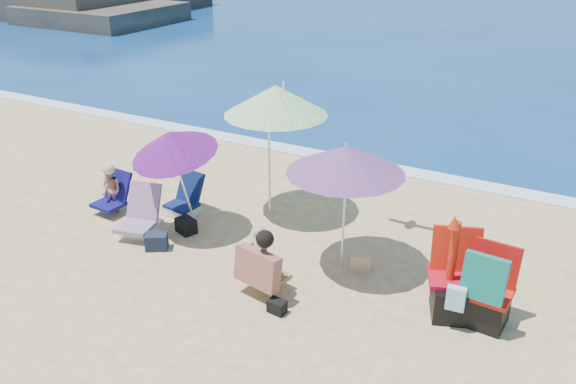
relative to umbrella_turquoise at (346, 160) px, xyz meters
The scene contains 16 objects.
ground 2.14m from the umbrella_turquoise, 114.58° to the right, with size 120.00×120.00×0.00m.
foam 4.32m from the umbrella_turquoise, 97.69° to the left, with size 120.00×0.50×0.04m.
umbrella_turquoise is the anchor object (origin of this frame).
umbrella_striped 2.12m from the umbrella_turquoise, 147.41° to the left, with size 2.27×2.27×2.34m.
umbrella_blue 2.85m from the umbrella_turquoise, behind, with size 1.66×1.71×1.92m.
furled_umbrella 1.96m from the umbrella_turquoise, 14.15° to the right, with size 0.19×0.28×1.48m.
chair_navy 3.52m from the umbrella_turquoise, behind, with size 0.59×0.70×0.72m.
chair_rainbow 3.73m from the umbrella_turquoise, 168.83° to the right, with size 0.72×0.88×0.80m.
camp_chair_left 2.29m from the umbrella_turquoise, 11.90° to the right, with size 0.88×0.87×1.12m.
camp_chair_right 2.56m from the umbrella_turquoise, 11.13° to the right, with size 0.75×0.77×1.09m.
person_center 1.85m from the umbrella_turquoise, 119.99° to the right, with size 0.73×0.70×1.02m.
person_left 4.52m from the umbrella_turquoise, behind, with size 0.56×0.66×0.93m.
bag_navy_a 3.33m from the umbrella_turquoise, 160.97° to the right, with size 0.42×0.38×0.26m.
bag_black_a 3.15m from the umbrella_turquoise, behind, with size 0.40×0.35×0.24m.
bag_tan 1.62m from the umbrella_turquoise, ahead, with size 0.34×0.30×0.25m.
bag_black_b 2.23m from the umbrella_turquoise, 100.34° to the right, with size 0.25×0.19×0.18m.
Camera 1 is at (3.43, -5.87, 4.72)m, focal length 36.36 mm.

